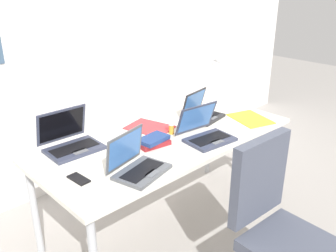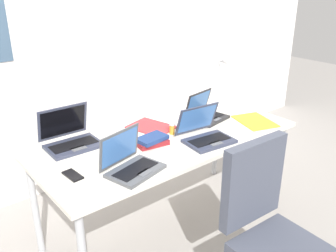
# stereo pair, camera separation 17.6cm
# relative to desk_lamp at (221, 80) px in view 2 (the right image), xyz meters

# --- Properties ---
(ground_plane) EXTENTS (12.00, 12.00, 0.00)m
(ground_plane) POSITION_rel_desk_lamp_xyz_m (-0.80, -0.28, -0.94)
(ground_plane) COLOR gray
(wall_back) EXTENTS (6.00, 0.13, 2.60)m
(wall_back) POSITION_rel_desk_lamp_xyz_m (-0.80, 0.82, 0.36)
(wall_back) COLOR silver
(wall_back) RESTS_ON ground_plane
(desk) EXTENTS (1.80, 0.80, 0.74)m
(desk) POSITION_rel_desk_lamp_xyz_m (-0.80, -0.28, -0.25)
(desk) COLOR silver
(desk) RESTS_ON ground_plane
(desk_lamp) EXTENTS (0.12, 0.18, 0.40)m
(desk_lamp) POSITION_rel_desk_lamp_xyz_m (0.00, 0.00, 0.00)
(desk_lamp) COLOR silver
(desk_lamp) RESTS_ON desk
(laptop_mid_desk) EXTENTS (0.31, 0.28, 0.20)m
(laptop_mid_desk) POSITION_rel_desk_lamp_xyz_m (-0.36, -0.20, -0.16)
(laptop_mid_desk) COLOR #232326
(laptop_mid_desk) RESTS_ON desk
(laptop_front_right) EXTENTS (0.35, 0.30, 0.23)m
(laptop_front_right) POSITION_rel_desk_lamp_xyz_m (-1.25, -0.50, -0.15)
(laptop_front_right) COLOR #515459
(laptop_front_right) RESTS_ON desk
(laptop_near_lamp) EXTENTS (0.34, 0.30, 0.24)m
(laptop_near_lamp) POSITION_rel_desk_lamp_xyz_m (-1.36, 0.02, -0.15)
(laptop_near_lamp) COLOR #33384C
(laptop_near_lamp) RESTS_ON desk
(laptop_back_left) EXTENTS (0.34, 0.32, 0.22)m
(laptop_back_left) POSITION_rel_desk_lamp_xyz_m (-0.64, -0.47, -0.15)
(laptop_back_left) COLOR #33384C
(laptop_back_left) RESTS_ON desk
(computer_mouse) EXTENTS (0.08, 0.11, 0.03)m
(computer_mouse) POSITION_rel_desk_lamp_xyz_m (-0.22, 0.05, -0.18)
(computer_mouse) COLOR black
(computer_mouse) RESTS_ON desk
(cell_phone) EXTENTS (0.07, 0.14, 0.01)m
(cell_phone) POSITION_rel_desk_lamp_xyz_m (-1.53, -0.35, -0.19)
(cell_phone) COLOR black
(cell_phone) RESTS_ON desk
(pill_bottle) EXTENTS (0.04, 0.04, 0.08)m
(pill_bottle) POSITION_rel_desk_lamp_xyz_m (-0.75, -0.25, -0.16)
(pill_bottle) COLOR gold
(pill_bottle) RESTS_ON desk
(book_stack) EXTENTS (0.22, 0.19, 0.06)m
(book_stack) POSITION_rel_desk_lamp_xyz_m (-0.95, -0.29, -0.17)
(book_stack) COLOR maroon
(book_stack) RESTS_ON desk
(paper_folder_near_mouse) EXTENTS (0.30, 0.36, 0.01)m
(paper_folder_near_mouse) POSITION_rel_desk_lamp_xyz_m (-0.79, -0.07, -0.19)
(paper_folder_near_mouse) COLOR red
(paper_folder_near_mouse) RESTS_ON desk
(paper_folder_back_left) EXTENTS (0.31, 0.37, 0.01)m
(paper_folder_back_left) POSITION_rel_desk_lamp_xyz_m (-0.12, -0.47, -0.19)
(paper_folder_back_left) COLOR gold
(paper_folder_back_left) RESTS_ON desk
(office_chair) EXTENTS (0.52, 0.55, 0.97)m
(office_chair) POSITION_rel_desk_lamp_xyz_m (-0.81, -1.17, -0.54)
(office_chair) COLOR black
(office_chair) RESTS_ON ground_plane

